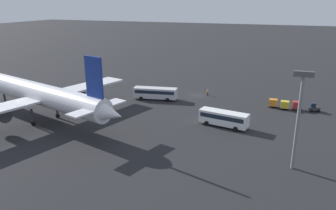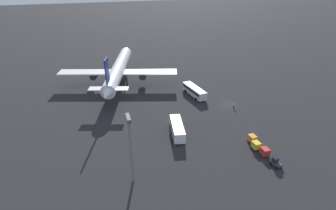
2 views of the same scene
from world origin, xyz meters
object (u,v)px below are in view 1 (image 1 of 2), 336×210
object	(u,v)px
cargo_cart_red	(297,105)
cargo_cart_yellow	(285,105)
baggage_tug	(314,108)
cargo_cart_orange	(273,103)
shuttle_bus_far	(224,118)
shuttle_bus_near	(155,92)
worker_person	(208,92)
airplane	(39,94)

from	to	relation	value
cargo_cart_red	cargo_cart_yellow	xyz separation A→B (m)	(2.72, 0.60, 0.00)
baggage_tug	cargo_cart_yellow	bearing A→B (deg)	-6.49
cargo_cart_red	cargo_cart_orange	world-z (taller)	same
shuttle_bus_far	cargo_cart_red	size ratio (longest dim) A/B	5.07
shuttle_bus_near	cargo_cart_yellow	world-z (taller)	shuttle_bus_near
shuttle_bus_near	shuttle_bus_far	distance (m)	24.52
cargo_cart_red	worker_person	bearing A→B (deg)	-11.16
cargo_cart_yellow	cargo_cart_orange	xyz separation A→B (m)	(2.72, -0.66, 0.00)
airplane	cargo_cart_yellow	world-z (taller)	airplane
shuttle_bus_near	worker_person	bearing A→B (deg)	-154.24
airplane	shuttle_bus_far	world-z (taller)	airplane
shuttle_bus_far	baggage_tug	bearing A→B (deg)	-126.53
airplane	cargo_cart_red	xyz separation A→B (m)	(-52.02, -27.58, -4.73)
airplane	cargo_cart_yellow	distance (m)	56.40
shuttle_bus_far	cargo_cart_orange	world-z (taller)	shuttle_bus_far
cargo_cart_red	cargo_cart_yellow	bearing A→B (deg)	12.35
worker_person	cargo_cart_orange	bearing A→B (deg)	165.70
shuttle_bus_near	cargo_cart_yellow	xyz separation A→B (m)	(-32.30, -3.46, -0.70)
shuttle_bus_far	baggage_tug	world-z (taller)	shuttle_bus_far
airplane	shuttle_bus_near	xyz separation A→B (m)	(-16.99, -23.53, -4.03)
airplane	cargo_cart_yellow	bearing A→B (deg)	-135.81
shuttle_bus_near	baggage_tug	xyz separation A→B (m)	(-38.78, -4.34, -0.95)
airplane	cargo_cart_red	bearing A→B (deg)	-136.57
shuttle_bus_near	shuttle_bus_far	xyz separation A→B (m)	(-20.87, 12.88, 0.02)
shuttle_bus_near	airplane	bearing A→B (deg)	44.19
shuttle_bus_far	cargo_cart_orange	bearing A→B (deg)	-107.55
airplane	cargo_cart_orange	distance (m)	54.37
worker_person	cargo_cart_yellow	distance (m)	20.98
worker_person	cargo_cart_orange	size ratio (longest dim) A/B	0.84
shuttle_bus_far	worker_person	world-z (taller)	shuttle_bus_far
shuttle_bus_far	cargo_cart_orange	size ratio (longest dim) A/B	5.07
airplane	shuttle_bus_near	distance (m)	29.30
shuttle_bus_near	cargo_cart_yellow	bearing A→B (deg)	176.14
worker_person	cargo_cart_orange	distance (m)	18.18
airplane	shuttle_bus_far	bearing A→B (deg)	-148.79
airplane	worker_person	size ratio (longest dim) A/B	28.13
shuttle_bus_far	worker_person	xyz separation A→B (m)	(8.91, -21.48, -1.04)
cargo_cart_red	airplane	bearing A→B (deg)	27.94
shuttle_bus_far	baggage_tug	size ratio (longest dim) A/B	3.97
airplane	worker_person	xyz separation A→B (m)	(-28.96, -32.14, -5.05)
baggage_tug	worker_person	xyz separation A→B (m)	(26.81, -4.27, -0.07)
cargo_cart_red	cargo_cart_orange	distance (m)	5.44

